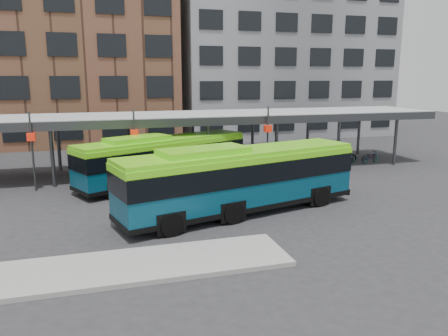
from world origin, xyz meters
The scene contains 8 objects.
ground centered at (0.00, 0.00, 0.00)m, with size 120.00×120.00×0.00m, color #28282B.
boarding_island centered at (-5.50, -3.00, 0.09)m, with size 14.00×3.00×0.18m, color gray.
canopy centered at (-0.06, 12.87, 3.91)m, with size 40.00×6.53×4.80m.
building_brick centered at (-10.00, 32.00, 11.00)m, with size 26.00×14.00×22.00m, color brown.
building_grey centered at (16.00, 32.00, 10.00)m, with size 24.00×14.00×20.00m, color slate.
bus_front centered at (1.53, 2.19, 1.83)m, with size 13.01×5.89×3.51m.
bus_rear centered at (-1.21, 9.49, 1.68)m, with size 11.60×7.29×3.22m.
bike_rack centered at (13.04, 12.05, 0.49)m, with size 6.58×1.64×1.07m.
Camera 1 is at (-5.19, -18.05, 6.82)m, focal length 35.00 mm.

